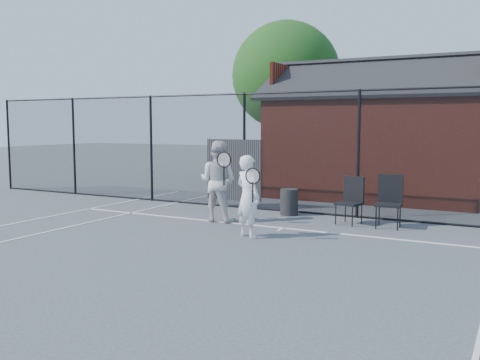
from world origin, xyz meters
The scene contains 10 objects.
ground centered at (0.00, 0.00, 0.00)m, with size 80.00×80.00×0.00m, color #41454B.
court_lines centered at (0.00, -1.32, 0.01)m, with size 11.02×18.00×0.01m.
fence centered at (-0.30, 5.00, 1.45)m, with size 22.04×3.00×3.00m.
clubhouse centered at (0.50, 9.00, 1.61)m, with size 6.50×4.36×4.19m.
tree_left centered at (-4.50, 13.50, 4.19)m, with size 4.48×4.48×6.44m.
player_front centered at (-0.27, 1.86, 0.81)m, with size 0.77×0.63×1.60m.
player_back centered at (-1.66, 3.08, 0.91)m, with size 1.00×0.74×1.82m.
chair_left centered at (1.07, 4.10, 0.51)m, with size 0.49×0.51×1.02m, color black.
chair_right centered at (1.93, 4.10, 0.55)m, with size 0.53×0.55×1.10m, color black.
waste_bin centered at (-0.56, 4.60, 0.32)m, with size 0.44×0.44×0.64m, color #242424.
Camera 1 is at (4.43, -7.25, 2.20)m, focal length 40.00 mm.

